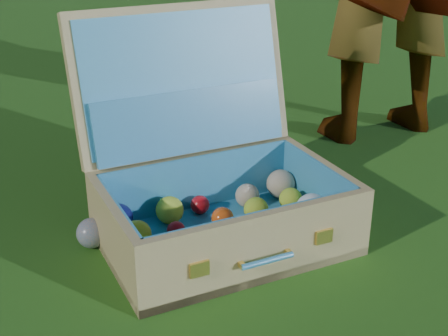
% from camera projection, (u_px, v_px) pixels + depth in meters
% --- Properties ---
extents(ground, '(60.00, 60.00, 0.00)m').
position_uv_depth(ground, '(280.00, 258.00, 1.43)').
color(ground, '#215114').
rests_on(ground, ground).
extents(stray_ball, '(0.07, 0.07, 0.07)m').
position_uv_depth(stray_ball, '(92.00, 233.00, 1.46)').
color(stray_ball, '#3A6897').
rests_on(stray_ball, ground).
extents(suitcase, '(0.71, 0.68, 0.52)m').
position_uv_depth(suitcase, '(211.00, 176.00, 1.49)').
color(suitcase, tan).
rests_on(suitcase, ground).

